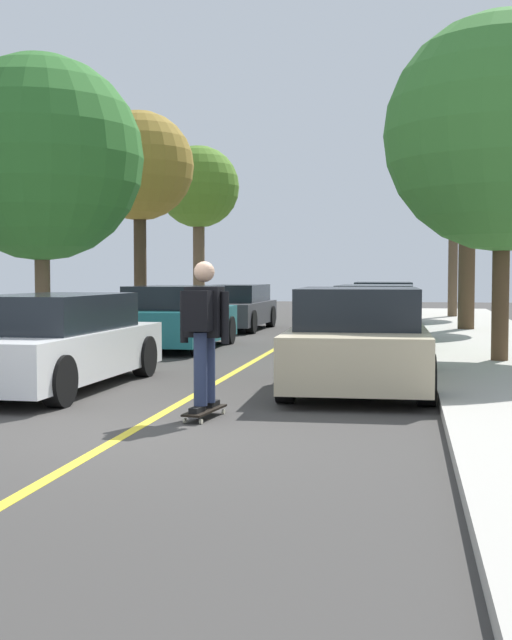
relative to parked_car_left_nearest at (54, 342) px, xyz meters
name	(u,v)px	position (x,y,z in m)	size (l,w,h in m)	color
ground	(134,430)	(2.11, -2.82, -0.65)	(80.00, 80.00, 0.00)	#3D3A38
center_line	(219,381)	(2.11, 1.18, -0.65)	(0.12, 39.20, 0.01)	gold
parked_car_left_nearest	(54,342)	(0.00, 0.00, 0.00)	(1.90, 4.51, 1.33)	white
parked_car_left_near	(176,318)	(0.00, 6.29, 0.02)	(1.94, 4.15, 1.36)	#196066
parked_car_left_far	(235,307)	(0.00, 12.52, -0.01)	(1.89, 4.30, 1.30)	#38383D
parked_car_right_nearest	(359,341)	(4.23, 0.64, 0.03)	(2.04, 4.11, 1.42)	#BCAD89
parked_car_right_near	(375,317)	(4.23, 7.02, 0.03)	(1.89, 4.53, 1.38)	#1E5B33
parked_car_right_far	(383,307)	(4.23, 12.78, 0.03)	(1.97, 4.60, 1.38)	#196066
street_tree_left_nearest	(41,159)	(-2.23, 4.49, 3.23)	(4.03, 4.03, 5.76)	brown
street_tree_left_near	(139,167)	(-2.23, 10.65, 3.82)	(2.93, 2.93, 5.84)	#3D2D1E
street_tree_left_far	(199,189)	(-2.23, 17.11, 3.90)	(2.81, 2.81, 5.88)	brown
street_tree_right_nearest	(503,133)	(6.45, 3.68, 3.33)	(4.00, 4.00, 5.84)	#4C3823
street_tree_right_near	(468,163)	(6.45, 11.87, 3.91)	(2.99, 2.99, 5.98)	#4C3823
street_tree_right_far	(454,166)	(6.45, 18.61, 4.68)	(3.30, 3.30, 6.88)	brown
fire_hydrant	(59,334)	(-1.50, 3.59, -0.17)	(0.20, 0.20, 0.70)	#B2140F
skateboard	(205,411)	(2.67, -2.00, -0.56)	(0.34, 0.86, 0.10)	black
skateboarder	(203,326)	(2.67, -2.04, 0.39)	(0.59, 0.71, 1.65)	black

